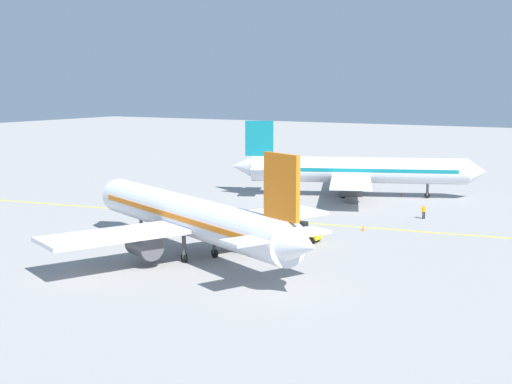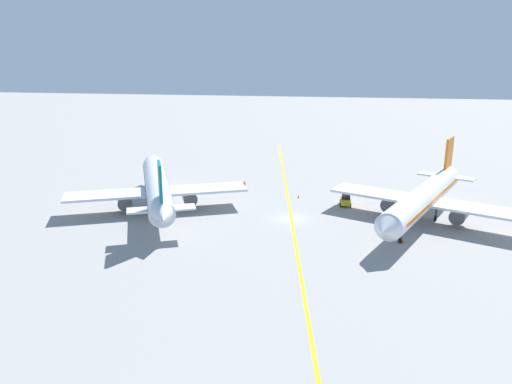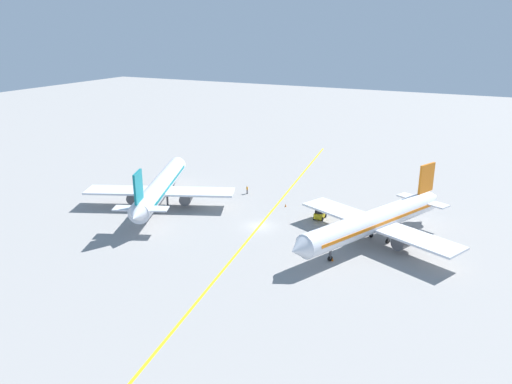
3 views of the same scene
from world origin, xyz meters
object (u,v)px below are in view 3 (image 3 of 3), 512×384
at_px(traffic_cone_near_nose, 286,205).
at_px(ground_crew_worker, 247,189).
at_px(airplane_at_gate, 375,221).
at_px(baggage_tug_white, 320,214).
at_px(airplane_adjacent_stand, 160,187).
at_px(traffic_cone_by_wingtip, 333,259).
at_px(traffic_cone_mid_apron, 160,193).

bearing_deg(traffic_cone_near_nose, ground_crew_worker, -19.66).
height_order(airplane_at_gate, ground_crew_worker, airplane_at_gate).
bearing_deg(ground_crew_worker, baggage_tug_white, 159.49).
xyz_separation_m(airplane_adjacent_stand, traffic_cone_by_wingtip, (-36.79, 8.44, -3.43)).
xyz_separation_m(airplane_at_gate, baggage_tug_white, (11.06, -6.21, -2.81)).
height_order(airplane_at_gate, airplane_adjacent_stand, same).
height_order(ground_crew_worker, traffic_cone_by_wingtip, ground_crew_worker).
height_order(baggage_tug_white, ground_crew_worker, baggage_tug_white).
distance_m(ground_crew_worker, traffic_cone_by_wingtip, 33.45).
distance_m(airplane_adjacent_stand, traffic_cone_by_wingtip, 37.91).
relative_size(airplane_at_gate, ground_crew_worker, 20.01).
xyz_separation_m(baggage_tug_white, traffic_cone_near_nose, (7.91, -3.13, -0.63)).
relative_size(airplane_adjacent_stand, baggage_tug_white, 11.14).
xyz_separation_m(traffic_cone_mid_apron, traffic_cone_by_wingtip, (-41.07, 13.86, 0.00)).
distance_m(airplane_adjacent_stand, ground_crew_worker, 17.97).
bearing_deg(baggage_tug_white, traffic_cone_by_wingtip, 115.56).
bearing_deg(airplane_at_gate, baggage_tug_white, -29.33).
distance_m(ground_crew_worker, traffic_cone_mid_apron, 17.76).
height_order(airplane_adjacent_stand, ground_crew_worker, airplane_adjacent_stand).
distance_m(airplane_at_gate, traffic_cone_mid_apron, 45.25).
xyz_separation_m(ground_crew_worker, traffic_cone_near_nose, (-10.08, 3.60, -0.63)).
relative_size(traffic_cone_near_nose, traffic_cone_by_wingtip, 1.00).
relative_size(airplane_at_gate, traffic_cone_near_nose, 61.11).
distance_m(baggage_tug_white, traffic_cone_near_nose, 8.53).
relative_size(airplane_at_gate, traffic_cone_by_wingtip, 61.11).
bearing_deg(traffic_cone_near_nose, baggage_tug_white, 158.41).
bearing_deg(traffic_cone_mid_apron, ground_crew_worker, -152.98).
height_order(airplane_at_gate, traffic_cone_near_nose, airplane_at_gate).
distance_m(traffic_cone_near_nose, traffic_cone_by_wingtip, 23.80).
bearing_deg(ground_crew_worker, traffic_cone_near_nose, 160.34).
relative_size(airplane_at_gate, baggage_tug_white, 11.03).
bearing_deg(airplane_adjacent_stand, traffic_cone_near_nose, -155.42).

